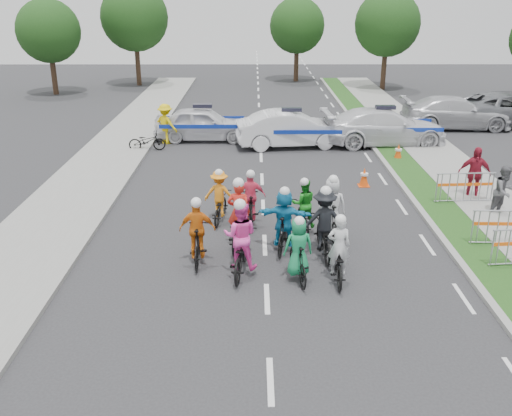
{
  "coord_description": "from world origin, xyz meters",
  "views": [
    {
      "loc": [
        -0.29,
        -11.66,
        6.74
      ],
      "look_at": [
        -0.25,
        3.06,
        1.1
      ],
      "focal_mm": 40.0,
      "sensor_mm": 36.0,
      "label": 1
    }
  ],
  "objects_px": {
    "rider_1": "(298,255)",
    "tree_1": "(387,24)",
    "rider_9": "(251,204)",
    "civilian_sedan": "(456,113)",
    "rider_8": "(303,212)",
    "rider_0": "(338,258)",
    "spectator_2": "(474,173)",
    "police_car_1": "(291,129)",
    "civilian_suv": "(508,109)",
    "cone_1": "(398,152)",
    "police_car_2": "(384,127)",
    "rider_4": "(324,229)",
    "tree_0": "(48,31)",
    "rider_2": "(240,246)",
    "tree_4": "(297,26)",
    "tree_3": "(135,17)",
    "spectator_1": "(504,191)",
    "parked_bike": "(147,141)",
    "marshal_hiviz": "(166,124)",
    "rider_5": "(284,224)",
    "police_car_0": "(203,124)",
    "cone_0": "(364,177)",
    "rider_10": "(220,201)",
    "barrier_1": "(507,229)",
    "rider_3": "(198,238)",
    "barrier_2": "(464,189)",
    "rider_6": "(239,224)"
  },
  "relations": [
    {
      "from": "rider_1",
      "to": "tree_1",
      "type": "height_order",
      "value": "tree_1"
    },
    {
      "from": "rider_9",
      "to": "civilian_sedan",
      "type": "distance_m",
      "value": 16.77
    },
    {
      "from": "rider_8",
      "to": "rider_0",
      "type": "bearing_deg",
      "value": 96.03
    },
    {
      "from": "rider_8",
      "to": "spectator_2",
      "type": "xyz_separation_m",
      "value": [
        6.03,
        2.83,
        0.28
      ]
    },
    {
      "from": "spectator_2",
      "to": "police_car_1",
      "type": "bearing_deg",
      "value": 142.41
    },
    {
      "from": "civilian_suv",
      "to": "cone_1",
      "type": "relative_size",
      "value": 8.81
    },
    {
      "from": "rider_8",
      "to": "police_car_2",
      "type": "bearing_deg",
      "value": -119.29
    },
    {
      "from": "rider_4",
      "to": "tree_0",
      "type": "distance_m",
      "value": 30.2
    },
    {
      "from": "tree_0",
      "to": "rider_2",
      "type": "bearing_deg",
      "value": -63.42
    },
    {
      "from": "rider_8",
      "to": "tree_4",
      "type": "relative_size",
      "value": 0.27
    },
    {
      "from": "civilian_suv",
      "to": "tree_3",
      "type": "xyz_separation_m",
      "value": [
        -22.1,
        13.82,
        4.03
      ]
    },
    {
      "from": "rider_8",
      "to": "rider_9",
      "type": "height_order",
      "value": "rider_9"
    },
    {
      "from": "spectator_1",
      "to": "parked_bike",
      "type": "bearing_deg",
      "value": 119.15
    },
    {
      "from": "tree_0",
      "to": "tree_1",
      "type": "relative_size",
      "value": 0.92
    },
    {
      "from": "marshal_hiviz",
      "to": "rider_0",
      "type": "bearing_deg",
      "value": 145.35
    },
    {
      "from": "rider_5",
      "to": "spectator_2",
      "type": "bearing_deg",
      "value": -136.79
    },
    {
      "from": "rider_1",
      "to": "rider_2",
      "type": "xyz_separation_m",
      "value": [
        -1.42,
        0.35,
        0.07
      ]
    },
    {
      "from": "spectator_1",
      "to": "tree_4",
      "type": "bearing_deg",
      "value": 70.34
    },
    {
      "from": "marshal_hiviz",
      "to": "tree_1",
      "type": "relative_size",
      "value": 0.27
    },
    {
      "from": "rider_1",
      "to": "police_car_0",
      "type": "height_order",
      "value": "rider_1"
    },
    {
      "from": "rider_5",
      "to": "cone_0",
      "type": "bearing_deg",
      "value": -108.65
    },
    {
      "from": "rider_0",
      "to": "rider_5",
      "type": "height_order",
      "value": "rider_5"
    },
    {
      "from": "rider_2",
      "to": "rider_4",
      "type": "xyz_separation_m",
      "value": [
        2.2,
        1.04,
        0.02
      ]
    },
    {
      "from": "cone_0",
      "to": "tree_1",
      "type": "relative_size",
      "value": 0.1
    },
    {
      "from": "cone_0",
      "to": "rider_10",
      "type": "bearing_deg",
      "value": -146.47
    },
    {
      "from": "civilian_suv",
      "to": "cone_0",
      "type": "bearing_deg",
      "value": 132.12
    },
    {
      "from": "barrier_1",
      "to": "tree_0",
      "type": "relative_size",
      "value": 0.32
    },
    {
      "from": "civilian_sedan",
      "to": "tree_0",
      "type": "bearing_deg",
      "value": 68.22
    },
    {
      "from": "rider_10",
      "to": "tree_4",
      "type": "distance_m",
      "value": 29.71
    },
    {
      "from": "rider_9",
      "to": "police_car_2",
      "type": "height_order",
      "value": "rider_9"
    },
    {
      "from": "rider_4",
      "to": "rider_9",
      "type": "relative_size",
      "value": 1.13
    },
    {
      "from": "police_car_0",
      "to": "civilian_sedan",
      "type": "xyz_separation_m",
      "value": [
        12.87,
        2.42,
        0.03
      ]
    },
    {
      "from": "rider_2",
      "to": "police_car_2",
      "type": "distance_m",
      "value": 14.38
    },
    {
      "from": "rider_1",
      "to": "rider_8",
      "type": "distance_m",
      "value": 3.02
    },
    {
      "from": "rider_5",
      "to": "rider_10",
      "type": "bearing_deg",
      "value": -37.15
    },
    {
      "from": "civilian_sedan",
      "to": "marshal_hiviz",
      "type": "xyz_separation_m",
      "value": [
        -14.55,
        -3.12,
        0.12
      ]
    },
    {
      "from": "police_car_1",
      "to": "police_car_2",
      "type": "xyz_separation_m",
      "value": [
        4.31,
        0.37,
        0.01
      ]
    },
    {
      "from": "rider_1",
      "to": "tree_0",
      "type": "distance_m",
      "value": 31.02
    },
    {
      "from": "rider_3",
      "to": "cone_1",
      "type": "relative_size",
      "value": 2.66
    },
    {
      "from": "rider_2",
      "to": "cone_0",
      "type": "height_order",
      "value": "rider_2"
    },
    {
      "from": "rider_4",
      "to": "marshal_hiviz",
      "type": "relative_size",
      "value": 1.08
    },
    {
      "from": "police_car_0",
      "to": "spectator_2",
      "type": "distance_m",
      "value": 12.96
    },
    {
      "from": "police_car_0",
      "to": "civilian_sedan",
      "type": "bearing_deg",
      "value": -78.53
    },
    {
      "from": "police_car_1",
      "to": "cone_0",
      "type": "relative_size",
      "value": 7.12
    },
    {
      "from": "civilian_sedan",
      "to": "barrier_2",
      "type": "relative_size",
      "value": 2.8
    },
    {
      "from": "police_car_0",
      "to": "tree_0",
      "type": "height_order",
      "value": "tree_0"
    },
    {
      "from": "rider_6",
      "to": "barrier_2",
      "type": "bearing_deg",
      "value": -147.23
    },
    {
      "from": "rider_3",
      "to": "rider_6",
      "type": "distance_m",
      "value": 1.47
    },
    {
      "from": "rider_6",
      "to": "cone_1",
      "type": "xyz_separation_m",
      "value": [
        6.51,
        8.7,
        -0.33
      ]
    },
    {
      "from": "rider_0",
      "to": "police_car_2",
      "type": "xyz_separation_m",
      "value": [
        3.94,
        13.28,
        0.24
      ]
    }
  ]
}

